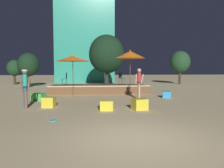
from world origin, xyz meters
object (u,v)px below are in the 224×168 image
object	(u,v)px
person_1	(139,82)
frisbee_disc	(54,120)
background_tree_1	(28,65)
cube_seat_0	(166,94)
person_0	(25,86)
background_tree_3	(14,68)
cube_seat_1	(49,102)
bistro_chair_0	(121,77)
cube_seat_2	(106,105)
bistro_chair_2	(106,77)
background_tree_0	(107,54)
patio_umbrella_0	(130,55)
background_tree_2	(180,62)
bistro_chair_1	(65,77)
patio_umbrella_1	(73,58)
cube_seat_3	(39,97)
cube_seat_4	(139,104)

from	to	relation	value
person_1	frisbee_disc	xyz separation A→B (m)	(-4.19, -4.95, -1.02)
background_tree_1	person_1	bearing A→B (deg)	-46.95
cube_seat_0	person_0	xyz separation A→B (m)	(-7.81, -2.89, 0.82)
person_1	background_tree_3	distance (m)	17.80
cube_seat_1	cube_seat_0	bearing A→B (deg)	22.00
bistro_chair_0	frisbee_disc	distance (m)	9.87
cube_seat_2	person_1	size ratio (longest dim) A/B	0.32
cube_seat_2	bistro_chair_2	size ratio (longest dim) A/B	0.65
cube_seat_2	background_tree_3	bearing A→B (deg)	119.31
person_1	background_tree_0	size ratio (longest dim) A/B	0.35
patio_umbrella_0	person_1	size ratio (longest dim) A/B	1.69
background_tree_3	background_tree_2	bearing A→B (deg)	-3.39
person_0	bistro_chair_1	size ratio (longest dim) A/B	2.00
patio_umbrella_1	cube_seat_2	size ratio (longest dim) A/B	4.79
cube_seat_3	person_1	xyz separation A→B (m)	(5.86, -0.24, 0.83)
cube_seat_4	background_tree_0	bearing A→B (deg)	92.37
background_tree_3	patio_umbrella_1	bearing A→B (deg)	-55.89
cube_seat_3	bistro_chair_1	distance (m)	4.06
frisbee_disc	background_tree_3	size ratio (longest dim) A/B	0.09
cube_seat_2	background_tree_1	xyz separation A→B (m)	(-6.68, 12.61, 2.01)
patio_umbrella_1	background_tree_0	bearing A→B (deg)	67.41
patio_umbrella_1	person_0	size ratio (longest dim) A/B	1.56
cube_seat_4	background_tree_3	world-z (taller)	background_tree_3
cube_seat_0	bistro_chair_0	xyz separation A→B (m)	(-2.41, 3.48, 0.97)
patio_umbrella_0	bistro_chair_0	world-z (taller)	patio_umbrella_0
cube_seat_3	cube_seat_1	bearing A→B (deg)	-66.53
patio_umbrella_0	bistro_chair_2	size ratio (longest dim) A/B	3.48
patio_umbrella_0	background_tree_2	size ratio (longest dim) A/B	0.79
patio_umbrella_1	bistro_chair_1	distance (m)	2.16
cube_seat_1	background_tree_1	bearing A→B (deg)	109.14
patio_umbrella_0	bistro_chair_0	xyz separation A→B (m)	(-0.37, 1.86, -1.62)
cube_seat_1	background_tree_2	size ratio (longest dim) A/B	0.16
frisbee_disc	background_tree_1	xyz separation A→B (m)	(-4.69, 14.45, 2.20)
cube_seat_1	background_tree_0	world-z (taller)	background_tree_0
cube_seat_4	background_tree_3	size ratio (longest dim) A/B	0.25
bistro_chair_0	frisbee_disc	bearing A→B (deg)	124.89
patio_umbrella_1	cube_seat_2	distance (m)	6.32
background_tree_1	patio_umbrella_1	bearing A→B (deg)	-55.50
background_tree_0	background_tree_3	size ratio (longest dim) A/B	1.83
patio_umbrella_0	bistro_chair_1	distance (m)	5.19
person_0	background_tree_2	xyz separation A→B (m)	(13.68, 14.63, 1.60)
patio_umbrella_0	background_tree_2	bearing A→B (deg)	52.00
person_0	person_1	xyz separation A→B (m)	(5.89, 2.25, 0.00)
person_0	background_tree_3	distance (m)	16.78
bistro_chair_0	bistro_chair_1	distance (m)	4.24
bistro_chair_1	bistro_chair_2	distance (m)	3.09
cube_seat_2	background_tree_2	size ratio (longest dim) A/B	0.15
patio_umbrella_0	cube_seat_0	world-z (taller)	patio_umbrella_0
bistro_chair_2	background_tree_2	world-z (taller)	background_tree_2
patio_umbrella_1	person_1	xyz separation A→B (m)	(4.05, -2.48, -1.50)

